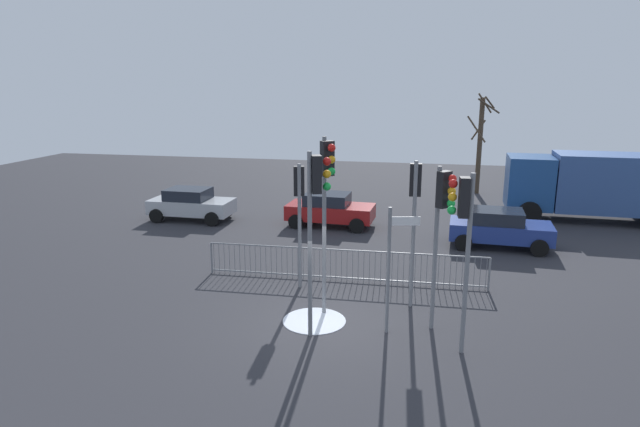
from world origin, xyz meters
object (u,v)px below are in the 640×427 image
(delivery_truck, at_px, (590,183))
(bare_tree_left, at_px, (480,142))
(traffic_light_mid_right, at_px, (415,200))
(car_silver_near, at_px, (191,204))
(traffic_light_rear_right, at_px, (463,224))
(traffic_light_foreground_left, at_px, (442,213))
(direction_sign_post, at_px, (391,264))
(traffic_light_rear_left, at_px, (299,197))
(traffic_light_mid_left, at_px, (316,203))
(car_red_mid, at_px, (330,209))
(traffic_light_foreground_right, at_px, (327,187))
(car_blue_far, at_px, (499,228))

(delivery_truck, distance_m, bare_tree_left, 7.20)
(traffic_light_mid_right, height_order, delivery_truck, traffic_light_mid_right)
(car_silver_near, relative_size, delivery_truck, 0.54)
(traffic_light_mid_right, relative_size, traffic_light_rear_right, 0.97)
(traffic_light_foreground_left, height_order, direction_sign_post, traffic_light_foreground_left)
(direction_sign_post, bearing_deg, traffic_light_rear_left, 124.80)
(traffic_light_mid_left, bearing_deg, car_red_mid, 169.07)
(traffic_light_foreground_right, bearing_deg, car_silver_near, -85.54)
(traffic_light_mid_right, xyz_separation_m, direction_sign_post, (-0.47, -1.93, -1.23))
(traffic_light_mid_left, height_order, traffic_light_foreground_left, traffic_light_mid_left)
(delivery_truck, height_order, bare_tree_left, bare_tree_left)
(traffic_light_mid_right, xyz_separation_m, car_silver_near, (-10.37, 7.89, -2.30))
(traffic_light_foreground_left, distance_m, delivery_truck, 14.76)
(car_silver_near, bearing_deg, traffic_light_foreground_right, -47.18)
(traffic_light_foreground_right, relative_size, car_silver_near, 1.27)
(traffic_light_mid_right, distance_m, delivery_truck, 13.77)
(bare_tree_left, bearing_deg, traffic_light_rear_right, -95.68)
(car_blue_far, relative_size, delivery_truck, 0.54)
(bare_tree_left, bearing_deg, car_red_mid, -128.35)
(direction_sign_post, bearing_deg, traffic_light_rear_right, -37.70)
(traffic_light_rear_right, xyz_separation_m, direction_sign_post, (-1.62, 0.75, -1.32))
(traffic_light_foreground_left, xyz_separation_m, car_blue_far, (2.42, 7.87, -2.35))
(traffic_light_rear_left, bearing_deg, traffic_light_mid_left, -86.07)
(traffic_light_foreground_right, xyz_separation_m, traffic_light_rear_right, (3.39, -1.47, -0.41))
(traffic_light_mid_right, bearing_deg, delivery_truck, 54.16)
(traffic_light_mid_left, relative_size, car_silver_near, 1.22)
(car_silver_near, relative_size, bare_tree_left, 0.68)
(direction_sign_post, distance_m, car_silver_near, 13.98)
(traffic_light_rear_left, height_order, direction_sign_post, traffic_light_rear_left)
(car_blue_far, bearing_deg, car_red_mid, 168.89)
(traffic_light_mid_right, bearing_deg, traffic_light_foreground_right, -153.83)
(traffic_light_rear_right, bearing_deg, traffic_light_foreground_left, 18.72)
(traffic_light_mid_left, distance_m, traffic_light_rear_left, 3.53)
(traffic_light_mid_right, distance_m, car_silver_near, 13.23)
(traffic_light_rear_right, xyz_separation_m, delivery_truck, (6.43, 14.09, -1.42))
(traffic_light_rear_left, bearing_deg, car_red_mid, 76.85)
(traffic_light_rear_right, bearing_deg, traffic_light_mid_right, 20.05)
(traffic_light_foreground_right, bearing_deg, traffic_light_mid_left, 51.25)
(traffic_light_mid_left, relative_size, car_blue_far, 1.20)
(car_blue_far, bearing_deg, traffic_light_foreground_left, -103.81)
(car_red_mid, relative_size, delivery_truck, 0.54)
(traffic_light_foreground_left, distance_m, direction_sign_post, 1.78)
(traffic_light_foreground_left, xyz_separation_m, traffic_light_rear_left, (-4.18, 2.38, -0.27))
(traffic_light_foreground_right, relative_size, bare_tree_left, 0.86)
(traffic_light_mid_right, height_order, traffic_light_rear_right, traffic_light_rear_right)
(traffic_light_rear_right, distance_m, delivery_truck, 15.55)
(traffic_light_foreground_right, bearing_deg, traffic_light_mid_right, 171.08)
(traffic_light_foreground_right, bearing_deg, delivery_truck, -165.22)
(delivery_truck, bearing_deg, traffic_light_rear_right, 67.90)
(traffic_light_rear_left, xyz_separation_m, car_red_mid, (-0.40, 7.29, -2.08))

